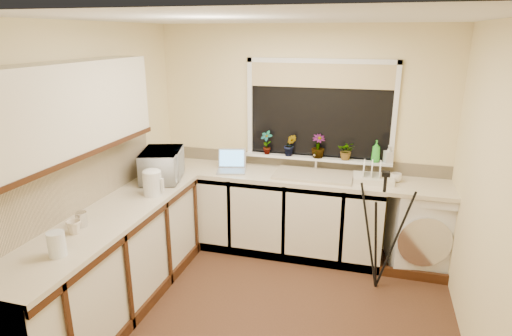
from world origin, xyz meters
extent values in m
plane|color=#4E2E1F|center=(0.00, 0.00, 0.00)|extent=(3.20, 3.20, 0.00)
plane|color=white|center=(0.00, 0.00, 2.45)|extent=(3.20, 3.20, 0.00)
plane|color=beige|center=(0.00, 1.50, 1.23)|extent=(3.20, 0.00, 3.20)
plane|color=beige|center=(0.00, -1.50, 1.23)|extent=(3.20, 0.00, 3.20)
plane|color=beige|center=(-1.60, 0.00, 1.23)|extent=(0.00, 3.00, 3.00)
plane|color=beige|center=(1.60, 0.00, 1.23)|extent=(0.00, 3.00, 3.00)
cube|color=silver|center=(-0.33, 1.20, 0.43)|extent=(2.55, 0.60, 0.86)
cube|color=silver|center=(-1.30, -0.30, 0.43)|extent=(0.54, 2.40, 0.86)
cube|color=beige|center=(0.00, 1.20, 0.88)|extent=(3.20, 0.60, 0.04)
cube|color=beige|center=(-1.30, -0.30, 0.88)|extent=(0.60, 2.40, 0.04)
cube|color=silver|center=(-1.44, -0.45, 1.80)|extent=(0.28, 1.90, 0.70)
cube|color=beige|center=(-1.59, -0.30, 1.12)|extent=(0.02, 2.40, 0.45)
cube|color=beige|center=(0.00, 1.49, 0.97)|extent=(3.20, 0.02, 0.14)
cube|color=black|center=(0.20, 1.49, 1.55)|extent=(1.50, 0.02, 1.00)
cube|color=tan|center=(0.20, 1.46, 1.92)|extent=(1.50, 0.02, 0.25)
cube|color=white|center=(0.20, 1.43, 1.04)|extent=(1.60, 0.14, 0.03)
cube|color=tan|center=(0.20, 1.20, 0.91)|extent=(0.82, 0.46, 0.03)
cylinder|color=silver|center=(0.20, 1.38, 1.02)|extent=(0.03, 0.03, 0.24)
cube|color=white|center=(1.34, 1.24, 0.44)|extent=(0.70, 0.69, 0.88)
cube|color=#93949B|center=(-0.68, 1.11, 0.91)|extent=(0.35, 0.29, 0.02)
cube|color=#5DB2FF|center=(-0.72, 1.24, 1.02)|extent=(0.31, 0.14, 0.21)
cylinder|color=silver|center=(-1.16, 0.24, 1.01)|extent=(0.17, 0.17, 0.23)
cube|color=beige|center=(0.81, 1.20, 0.93)|extent=(0.42, 0.33, 0.06)
cylinder|color=white|center=(-1.22, -0.97, 0.99)|extent=(0.12, 0.12, 0.17)
cylinder|color=silver|center=(-1.36, -0.53, 0.96)|extent=(0.09, 0.09, 0.12)
imported|color=white|center=(-1.29, 0.68, 1.05)|extent=(0.52, 0.64, 0.31)
imported|color=#999999|center=(-0.36, 1.39, 1.18)|extent=(0.16, 0.14, 0.27)
imported|color=#999999|center=(-0.10, 1.39, 1.17)|extent=(0.15, 0.13, 0.24)
imported|color=#999999|center=(0.21, 1.41, 1.18)|extent=(0.19, 0.19, 0.26)
imported|color=#999999|center=(0.52, 1.41, 1.15)|extent=(0.19, 0.16, 0.20)
imported|color=green|center=(0.82, 1.40, 1.17)|extent=(0.10, 0.10, 0.23)
imported|color=#999999|center=(0.95, 1.42, 1.14)|extent=(0.11, 0.11, 0.18)
imported|color=silver|center=(1.04, 1.25, 0.95)|extent=(0.14, 0.14, 0.09)
imported|color=beige|center=(-1.34, -0.65, 0.95)|extent=(0.15, 0.15, 0.10)
camera|label=1|loc=(0.79, -3.14, 2.35)|focal=30.27mm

